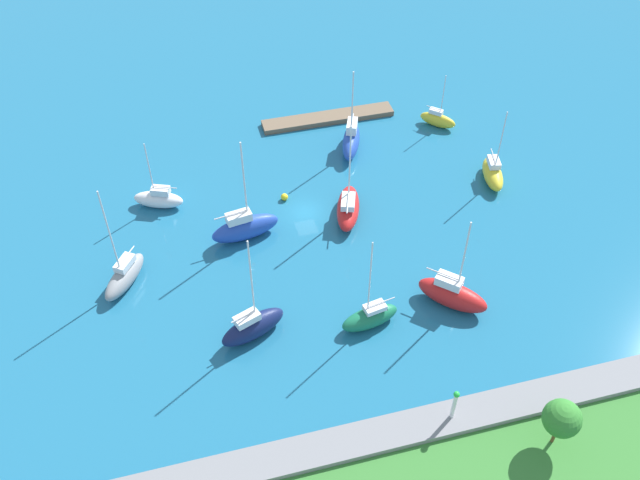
% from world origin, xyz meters
% --- Properties ---
extents(water, '(160.00, 160.00, 0.00)m').
position_xyz_m(water, '(0.00, 0.00, 0.00)').
color(water, '#1E668C').
rests_on(water, ground).
extents(pier_dock, '(18.54, 2.70, 0.74)m').
position_xyz_m(pier_dock, '(-7.64, -17.97, 0.37)').
color(pier_dock, brown).
rests_on(pier_dock, ground).
extents(breakwater, '(69.96, 3.30, 1.58)m').
position_xyz_m(breakwater, '(0.00, 31.27, 0.79)').
color(breakwater, gray).
rests_on(breakwater, ground).
extents(harbor_beacon, '(0.56, 0.56, 3.73)m').
position_xyz_m(harbor_beacon, '(-5.54, 31.27, 3.73)').
color(harbor_beacon, silver).
rests_on(harbor_beacon, breakwater).
extents(park_tree_west, '(3.32, 3.32, 5.33)m').
position_xyz_m(park_tree_west, '(-13.27, 35.51, 4.66)').
color(park_tree_west, brown).
rests_on(park_tree_west, shoreline_park).
extents(sailboat_red_along_channel, '(7.23, 7.06, 11.90)m').
position_xyz_m(sailboat_red_along_channel, '(-11.21, 17.84, 1.55)').
color(sailboat_red_along_channel, red).
rests_on(sailboat_red_along_channel, water).
extents(sailboat_yellow_outer_mooring, '(4.70, 4.57, 8.04)m').
position_xyz_m(sailboat_yellow_outer_mooring, '(-21.87, -12.76, 1.07)').
color(sailboat_yellow_outer_mooring, yellow).
rests_on(sailboat_yellow_outer_mooring, water).
extents(sailboat_blue_mid_basin, '(4.80, 7.72, 11.98)m').
position_xyz_m(sailboat_blue_mid_basin, '(-8.77, -10.60, 1.60)').
color(sailboat_blue_mid_basin, '#2347B2').
rests_on(sailboat_blue_mid_basin, water).
extents(sailboat_white_lone_south, '(6.39, 4.17, 9.27)m').
position_xyz_m(sailboat_white_lone_south, '(16.87, -5.69, 1.17)').
color(sailboat_white_lone_south, white).
rests_on(sailboat_white_lone_south, water).
extents(sailboat_green_by_breakwater, '(6.46, 3.20, 11.93)m').
position_xyz_m(sailboat_green_by_breakwater, '(-2.12, 18.30, 1.20)').
color(sailboat_green_by_breakwater, '#19724C').
rests_on(sailboat_green_by_breakwater, water).
extents(sailboat_gray_west_end, '(5.74, 7.02, 13.41)m').
position_xyz_m(sailboat_gray_west_end, '(21.58, 6.20, 1.31)').
color(sailboat_gray_west_end, gray).
rests_on(sailboat_gray_west_end, water).
extents(sailboat_navy_center_basin, '(7.40, 4.59, 13.14)m').
position_xyz_m(sailboat_navy_center_basin, '(9.63, 16.66, 1.50)').
color(sailboat_navy_center_basin, '#141E4C').
rests_on(sailboat_navy_center_basin, water).
extents(sailboat_red_far_south, '(5.10, 8.21, 12.67)m').
position_xyz_m(sailboat_red_far_south, '(-4.66, 1.89, 1.36)').
color(sailboat_red_far_south, red).
rests_on(sailboat_red_far_south, water).
extents(sailboat_yellow_far_north, '(3.51, 6.59, 10.54)m').
position_xyz_m(sailboat_yellow_far_north, '(-24.06, 0.18, 1.23)').
color(sailboat_yellow_far_north, yellow).
rests_on(sailboat_yellow_far_north, water).
extents(sailboat_blue_off_beacon, '(8.24, 3.59, 13.38)m').
position_xyz_m(sailboat_blue_off_beacon, '(7.79, 2.38, 1.62)').
color(sailboat_blue_off_beacon, '#2347B2').
rests_on(sailboat_blue_off_beacon, water).
extents(mooring_buoy_yellow, '(0.89, 0.89, 0.89)m').
position_xyz_m(mooring_buoy_yellow, '(2.00, -2.94, 0.44)').
color(mooring_buoy_yellow, yellow).
rests_on(mooring_buoy_yellow, water).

